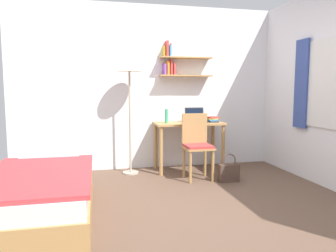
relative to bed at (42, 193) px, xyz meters
name	(u,v)px	position (x,y,z in m)	size (l,w,h in m)	color
ground_plane	(186,212)	(1.45, -0.20, -0.24)	(5.28, 5.28, 0.00)	brown
wall_back	(153,87)	(1.46, 1.82, 1.07)	(4.40, 0.27, 2.60)	white
bed	(42,193)	(0.00, 0.00, 0.00)	(0.99, 1.91, 0.54)	#B2844C
desk	(189,132)	(1.97, 1.50, 0.37)	(1.08, 0.54, 0.76)	#B2844C
desk_chair	(197,143)	(1.95, 1.00, 0.27)	(0.40, 0.39, 0.93)	#B2844C
standing_lamp	(129,70)	(1.05, 1.48, 1.32)	(0.41, 0.41, 1.76)	#B2A893
laptop	(195,118)	(2.09, 1.53, 0.58)	(0.31, 0.23, 0.23)	black
water_bottle	(167,116)	(1.61, 1.48, 0.63)	(0.06, 0.06, 0.22)	#42A87F
book_stack	(212,119)	(2.36, 1.50, 0.56)	(0.18, 0.24, 0.08)	#333338
handbag	(229,172)	(2.33, 0.73, -0.10)	(0.28, 0.11, 0.40)	#4C382D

